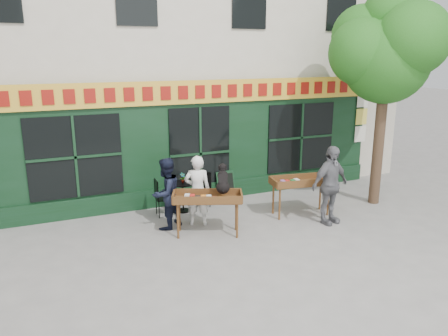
{
  "coord_description": "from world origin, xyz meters",
  "views": [
    {
      "loc": [
        -4.0,
        -8.47,
        3.95
      ],
      "look_at": [
        -0.09,
        0.5,
        1.39
      ],
      "focal_mm": 35.0,
      "sensor_mm": 36.0,
      "label": 1
    }
  ],
  "objects": [
    {
      "name": "bistro_table",
      "position": [
        -0.7,
        1.73,
        0.54
      ],
      "size": [
        0.6,
        0.6,
        0.76
      ],
      "color": "black",
      "rests_on": "ground"
    },
    {
      "name": "bistro_chair_right",
      "position": [
        -0.09,
        1.84,
        0.56
      ],
      "size": [
        0.51,
        0.51,
        0.95
      ],
      "rotation": [
        0.0,
        0.0,
        -0.82
      ],
      "color": "black",
      "rests_on": "ground"
    },
    {
      "name": "chalkboard",
      "position": [
        0.71,
        2.19,
        0.4
      ],
      "size": [
        0.58,
        0.26,
        0.79
      ],
      "rotation": [
        0.0,
        0.0,
        0.13
      ],
      "color": "black",
      "rests_on": "ground"
    },
    {
      "name": "book_cart_center",
      "position": [
        -0.67,
        0.09,
        0.82
      ],
      "size": [
        1.62,
        1.13,
        0.99
      ],
      "rotation": [
        0.0,
        0.0,
        -0.38
      ],
      "color": "brown",
      "rests_on": "ground"
    },
    {
      "name": "man_left",
      "position": [
        -1.4,
        0.83,
        0.84
      ],
      "size": [
        1.03,
        0.97,
        1.67
      ],
      "primitive_type": "imported",
      "rotation": [
        0.0,
        0.0,
        3.71
      ],
      "color": "black",
      "rests_on": "ground"
    },
    {
      "name": "street_tree",
      "position": [
        4.34,
        0.36,
        4.11
      ],
      "size": [
        3.05,
        2.9,
        5.6
      ],
      "color": "#382619",
      "rests_on": "ground"
    },
    {
      "name": "potted_plant",
      "position": [
        -0.7,
        1.73,
        0.9
      ],
      "size": [
        0.16,
        0.13,
        0.27
      ],
      "primitive_type": "imported",
      "rotation": [
        0.0,
        0.0,
        0.22
      ],
      "color": "gray",
      "rests_on": "bistro_table"
    },
    {
      "name": "dog",
      "position": [
        -0.32,
        0.04,
        1.29
      ],
      "size": [
        0.54,
        0.68,
        0.6
      ],
      "primitive_type": null,
      "rotation": [
        0.0,
        0.0,
        -0.38
      ],
      "color": "black",
      "rests_on": "book_cart_center"
    },
    {
      "name": "building",
      "position": [
        0.0,
        5.97,
        4.97
      ],
      "size": [
        14.0,
        7.26,
        10.0
      ],
      "color": "beige",
      "rests_on": "ground"
    },
    {
      "name": "ground",
      "position": [
        0.0,
        0.0,
        0.0
      ],
      "size": [
        80.0,
        80.0,
        0.0
      ],
      "primitive_type": "plane",
      "color": "slate",
      "rests_on": "ground"
    },
    {
      "name": "book_cart_right",
      "position": [
        1.95,
        0.33,
        0.82
      ],
      "size": [
        1.58,
        0.85,
        0.99
      ],
      "rotation": [
        0.0,
        0.0,
        -0.16
      ],
      "color": "brown",
      "rests_on": "ground"
    },
    {
      "name": "bistro_chair_left",
      "position": [
        -1.34,
        1.63,
        0.56
      ],
      "size": [
        0.38,
        0.37,
        0.95
      ],
      "rotation": [
        0.0,
        0.0,
        1.53
      ],
      "color": "black",
      "rests_on": "ground"
    },
    {
      "name": "woman",
      "position": [
        -0.67,
        0.74,
        0.84
      ],
      "size": [
        0.72,
        0.6,
        1.69
      ],
      "primitive_type": "imported",
      "rotation": [
        0.0,
        0.0,
        2.76
      ],
      "color": "white",
      "rests_on": "ground"
    },
    {
      "name": "man_right",
      "position": [
        2.25,
        -0.42,
        0.95
      ],
      "size": [
        1.18,
        0.66,
        1.89
      ],
      "primitive_type": "imported",
      "rotation": [
        0.0,
        0.0,
        0.19
      ],
      "color": "slate",
      "rests_on": "ground"
    }
  ]
}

